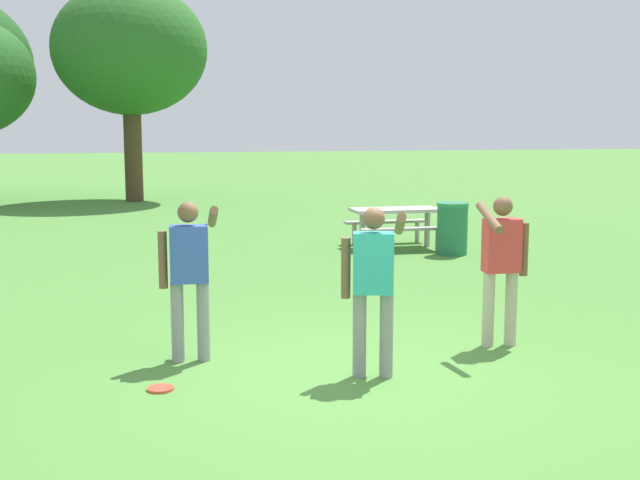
# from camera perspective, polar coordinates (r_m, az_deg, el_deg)

# --- Properties ---
(ground_plane) EXTENTS (120.00, 120.00, 0.00)m
(ground_plane) POSITION_cam_1_polar(r_m,az_deg,el_deg) (8.06, 2.63, -9.33)
(ground_plane) COLOR #4C8438
(person_thrower) EXTENTS (0.63, 0.67, 1.64)m
(person_thrower) POSITION_cam_1_polar(r_m,az_deg,el_deg) (8.38, -9.09, -1.97)
(person_thrower) COLOR gray
(person_thrower) RESTS_ON ground
(person_catcher) EXTENTS (0.63, 0.67, 1.64)m
(person_catcher) POSITION_cam_1_polar(r_m,az_deg,el_deg) (9.04, 12.53, -1.31)
(person_catcher) COLOR #B7AD93
(person_catcher) RESTS_ON ground
(person_bystander) EXTENTS (0.74, 0.64, 1.64)m
(person_bystander) POSITION_cam_1_polar(r_m,az_deg,el_deg) (7.77, 3.72, -2.67)
(person_bystander) COLOR gray
(person_bystander) RESTS_ON ground
(frisbee) EXTENTS (0.24, 0.24, 0.03)m
(frisbee) POSITION_cam_1_polar(r_m,az_deg,el_deg) (7.74, -11.04, -10.12)
(frisbee) COLOR #E04733
(frisbee) RESTS_ON ground
(picnic_table_near) EXTENTS (1.72, 1.44, 0.77)m
(picnic_table_near) POSITION_cam_1_polar(r_m,az_deg,el_deg) (15.97, 5.25, 1.47)
(picnic_table_near) COLOR #B2ADA3
(picnic_table_near) RESTS_ON ground
(trash_can_beside_table) EXTENTS (0.59, 0.59, 0.96)m
(trash_can_beside_table) POSITION_cam_1_polar(r_m,az_deg,el_deg) (15.29, 9.19, 0.80)
(trash_can_beside_table) COLOR #237047
(trash_can_beside_table) RESTS_ON ground
(tree_slender_mid) EXTENTS (4.65, 4.65, 6.59)m
(tree_slender_mid) POSITION_cam_1_polar(r_m,az_deg,el_deg) (26.02, -13.09, 12.74)
(tree_slender_mid) COLOR #4C3823
(tree_slender_mid) RESTS_ON ground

